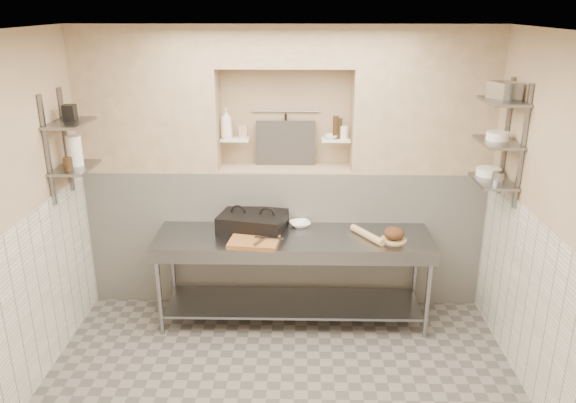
{
  "coord_description": "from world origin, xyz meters",
  "views": [
    {
      "loc": [
        0.14,
        -3.68,
        2.97
      ],
      "look_at": [
        0.05,
        0.9,
        1.35
      ],
      "focal_mm": 35.0,
      "sensor_mm": 36.0,
      "label": 1
    }
  ],
  "objects_px": {
    "bowl_alcove": "(331,137)",
    "bread_loaf": "(394,233)",
    "prep_table": "(293,261)",
    "jug_left": "(74,151)",
    "cutting_board": "(254,242)",
    "bottle_soap": "(226,123)",
    "mixing_bowl": "(300,224)",
    "panini_press": "(253,222)",
    "rolling_pin": "(367,235)"
  },
  "relations": [
    {
      "from": "panini_press",
      "to": "bowl_alcove",
      "type": "height_order",
      "value": "bowl_alcove"
    },
    {
      "from": "bowl_alcove",
      "to": "jug_left",
      "type": "bearing_deg",
      "value": -163.71
    },
    {
      "from": "mixing_bowl",
      "to": "bowl_alcove",
      "type": "relative_size",
      "value": 1.5
    },
    {
      "from": "cutting_board",
      "to": "mixing_bowl",
      "type": "relative_size",
      "value": 2.24
    },
    {
      "from": "panini_press",
      "to": "mixing_bowl",
      "type": "xyz_separation_m",
      "value": [
        0.46,
        0.1,
        -0.06
      ]
    },
    {
      "from": "panini_press",
      "to": "rolling_pin",
      "type": "relative_size",
      "value": 1.57
    },
    {
      "from": "cutting_board",
      "to": "jug_left",
      "type": "height_order",
      "value": "jug_left"
    },
    {
      "from": "bowl_alcove",
      "to": "mixing_bowl",
      "type": "bearing_deg",
      "value": -134.38
    },
    {
      "from": "bottle_soap",
      "to": "rolling_pin",
      "type": "bearing_deg",
      "value": -22.93
    },
    {
      "from": "bowl_alcove",
      "to": "jug_left",
      "type": "xyz_separation_m",
      "value": [
        -2.29,
        -0.67,
        0.01
      ]
    },
    {
      "from": "jug_left",
      "to": "bottle_soap",
      "type": "bearing_deg",
      "value": 27.42
    },
    {
      "from": "bottle_soap",
      "to": "cutting_board",
      "type": "bearing_deg",
      "value": -67.14
    },
    {
      "from": "mixing_bowl",
      "to": "rolling_pin",
      "type": "relative_size",
      "value": 0.45
    },
    {
      "from": "prep_table",
      "to": "cutting_board",
      "type": "height_order",
      "value": "cutting_board"
    },
    {
      "from": "prep_table",
      "to": "panini_press",
      "type": "bearing_deg",
      "value": 157.97
    },
    {
      "from": "mixing_bowl",
      "to": "bread_loaf",
      "type": "bearing_deg",
      "value": -20.43
    },
    {
      "from": "mixing_bowl",
      "to": "bottle_soap",
      "type": "relative_size",
      "value": 0.66
    },
    {
      "from": "mixing_bowl",
      "to": "bread_loaf",
      "type": "height_order",
      "value": "bread_loaf"
    },
    {
      "from": "bottle_soap",
      "to": "bowl_alcove",
      "type": "distance_m",
      "value": 1.04
    },
    {
      "from": "prep_table",
      "to": "mixing_bowl",
      "type": "height_order",
      "value": "mixing_bowl"
    },
    {
      "from": "cutting_board",
      "to": "bowl_alcove",
      "type": "bearing_deg",
      "value": 46.11
    },
    {
      "from": "prep_table",
      "to": "jug_left",
      "type": "height_order",
      "value": "jug_left"
    },
    {
      "from": "prep_table",
      "to": "panini_press",
      "type": "height_order",
      "value": "panini_press"
    },
    {
      "from": "mixing_bowl",
      "to": "jug_left",
      "type": "distance_m",
      "value": 2.18
    },
    {
      "from": "rolling_pin",
      "to": "bowl_alcove",
      "type": "bearing_deg",
      "value": 119.1
    },
    {
      "from": "rolling_pin",
      "to": "bottle_soap",
      "type": "xyz_separation_m",
      "value": [
        -1.36,
        0.57,
        0.93
      ]
    },
    {
      "from": "rolling_pin",
      "to": "bread_loaf",
      "type": "xyz_separation_m",
      "value": [
        0.24,
        -0.04,
        0.04
      ]
    },
    {
      "from": "cutting_board",
      "to": "rolling_pin",
      "type": "xyz_separation_m",
      "value": [
        1.05,
        0.16,
        0.01
      ]
    },
    {
      "from": "prep_table",
      "to": "panini_press",
      "type": "xyz_separation_m",
      "value": [
        -0.4,
        0.16,
        0.34
      ]
    },
    {
      "from": "panini_press",
      "to": "jug_left",
      "type": "xyz_separation_m",
      "value": [
        -1.53,
        -0.27,
        0.76
      ]
    },
    {
      "from": "mixing_bowl",
      "to": "panini_press",
      "type": "bearing_deg",
      "value": -168.09
    },
    {
      "from": "jug_left",
      "to": "cutting_board",
      "type": "bearing_deg",
      "value": -2.83
    },
    {
      "from": "bottle_soap",
      "to": "bowl_alcove",
      "type": "xyz_separation_m",
      "value": [
        1.03,
        0.01,
        -0.13
      ]
    },
    {
      "from": "rolling_pin",
      "to": "bottle_soap",
      "type": "distance_m",
      "value": 1.74
    },
    {
      "from": "panini_press",
      "to": "bread_loaf",
      "type": "distance_m",
      "value": 1.34
    },
    {
      "from": "prep_table",
      "to": "jug_left",
      "type": "bearing_deg",
      "value": -176.86
    },
    {
      "from": "panini_press",
      "to": "cutting_board",
      "type": "distance_m",
      "value": 0.35
    },
    {
      "from": "panini_press",
      "to": "bread_loaf",
      "type": "relative_size",
      "value": 3.61
    },
    {
      "from": "bowl_alcove",
      "to": "prep_table",
      "type": "bearing_deg",
      "value": -122.64
    },
    {
      "from": "bowl_alcove",
      "to": "bread_loaf",
      "type": "bearing_deg",
      "value": -48.03
    },
    {
      "from": "prep_table",
      "to": "mixing_bowl",
      "type": "relative_size",
      "value": 13.11
    },
    {
      "from": "cutting_board",
      "to": "bread_loaf",
      "type": "bearing_deg",
      "value": 5.18
    },
    {
      "from": "prep_table",
      "to": "jug_left",
      "type": "xyz_separation_m",
      "value": [
        -1.93,
        -0.11,
        1.1
      ]
    },
    {
      "from": "mixing_bowl",
      "to": "bread_loaf",
      "type": "xyz_separation_m",
      "value": [
        0.87,
        -0.32,
        0.05
      ]
    },
    {
      "from": "prep_table",
      "to": "bowl_alcove",
      "type": "relative_size",
      "value": 19.69
    },
    {
      "from": "cutting_board",
      "to": "bottle_soap",
      "type": "bearing_deg",
      "value": 112.86
    },
    {
      "from": "prep_table",
      "to": "jug_left",
      "type": "distance_m",
      "value": 2.23
    },
    {
      "from": "mixing_bowl",
      "to": "bottle_soap",
      "type": "height_order",
      "value": "bottle_soap"
    },
    {
      "from": "bread_loaf",
      "to": "panini_press",
      "type": "bearing_deg",
      "value": 170.27
    },
    {
      "from": "prep_table",
      "to": "bread_loaf",
      "type": "distance_m",
      "value": 0.99
    }
  ]
}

